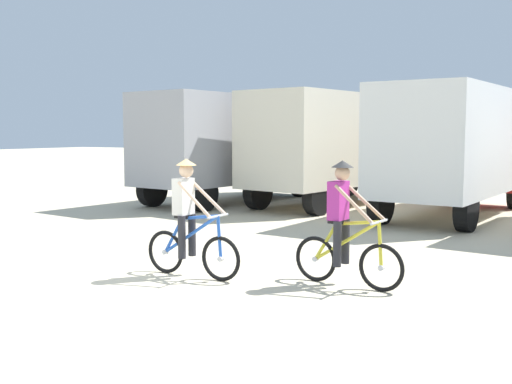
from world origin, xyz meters
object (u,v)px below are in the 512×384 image
Objects in this scene: cyclist_orange_shirt at (189,222)px; cyclist_cowboy_hat at (344,228)px; box_truck_grey_hauler at (227,143)px; box_truck_cream_rv at (331,143)px; box_truck_white_box at (453,145)px.

cyclist_orange_shirt is 2.37m from cyclist_cowboy_hat.
box_truck_grey_hauler is at bearing 118.46° from cyclist_orange_shirt.
box_truck_white_box is at bearing -13.46° from box_truck_cream_rv.
box_truck_grey_hauler is 6.99m from box_truck_white_box.
box_truck_grey_hauler is 3.31m from box_truck_cream_rv.
box_truck_grey_hauler is at bearing 130.57° from cyclist_cowboy_hat.
box_truck_white_box is at bearing 76.50° from cyclist_orange_shirt.
box_truck_cream_rv is 3.87× the size of cyclist_orange_shirt.
box_truck_white_box is 8.34m from cyclist_cowboy_hat.
box_truck_grey_hauler is 0.99× the size of box_truck_cream_rv.
cyclist_orange_shirt is (-2.14, -8.90, -1.03)m from box_truck_white_box.
box_truck_grey_hauler is at bearing 179.46° from box_truck_white_box.
cyclist_orange_shirt is at bearing -80.44° from box_truck_cream_rv.
cyclist_cowboy_hat is at bearing -66.79° from box_truck_cream_rv.
box_truck_white_box is at bearing 91.05° from cyclist_cowboy_hat.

